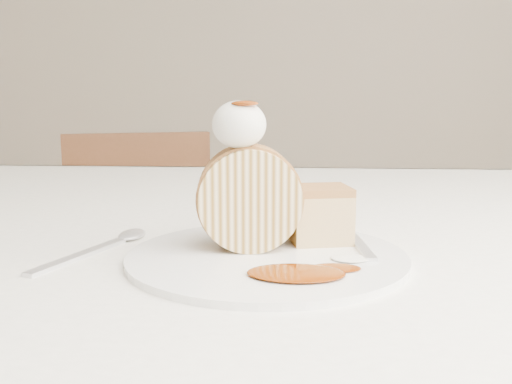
{
  "coord_description": "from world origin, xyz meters",
  "views": [
    {
      "loc": [
        -0.03,
        -0.48,
        0.89
      ],
      "look_at": [
        -0.06,
        0.0,
        0.81
      ],
      "focal_mm": 40.0,
      "sensor_mm": 36.0,
      "label": 1
    }
  ],
  "objects": [
    {
      "name": "table",
      "position": [
        0.0,
        0.2,
        0.66
      ],
      "size": [
        1.4,
        0.9,
        0.75
      ],
      "color": "white",
      "rests_on": "ground"
    },
    {
      "name": "chair_far",
      "position": [
        -0.47,
        1.06,
        0.45
      ],
      "size": [
        0.48,
        0.48,
        0.8
      ],
      "rotation": [
        0.0,
        0.0,
        3.49
      ],
      "color": "brown",
      "rests_on": "ground"
    },
    {
      "name": "plate",
      "position": [
        -0.05,
        -0.01,
        0.75
      ],
      "size": [
        0.29,
        0.29,
        0.01
      ],
      "primitive_type": "cylinder",
      "rotation": [
        0.0,
        0.0,
        0.21
      ],
      "color": "white",
      "rests_on": "table"
    },
    {
      "name": "roulade_slice",
      "position": [
        -0.07,
        0.01,
        0.8
      ],
      "size": [
        0.09,
        0.06,
        0.09
      ],
      "primitive_type": "cylinder",
      "rotation": [
        1.57,
        0.0,
        0.12
      ],
      "color": "beige",
      "rests_on": "plate"
    },
    {
      "name": "cake_chunk",
      "position": [
        -0.0,
        0.04,
        0.78
      ],
      "size": [
        0.06,
        0.06,
        0.04
      ],
      "primitive_type": "cube",
      "rotation": [
        0.0,
        0.0,
        0.21
      ],
      "color": "#AC7941",
      "rests_on": "plate"
    },
    {
      "name": "whipped_cream",
      "position": [
        -0.08,
        0.0,
        0.87
      ],
      "size": [
        0.05,
        0.05,
        0.04
      ],
      "primitive_type": "ellipsoid",
      "color": "white",
      "rests_on": "roulade_slice"
    },
    {
      "name": "caramel_drizzle",
      "position": [
        -0.07,
        -0.0,
        0.89
      ],
      "size": [
        0.02,
        0.02,
        0.01
      ],
      "primitive_type": "ellipsoid",
      "color": "#6C2604",
      "rests_on": "whipped_cream"
    },
    {
      "name": "caramel_pool",
      "position": [
        -0.03,
        -0.07,
        0.76
      ],
      "size": [
        0.08,
        0.06,
        0.0
      ],
      "primitive_type": null,
      "rotation": [
        0.0,
        0.0,
        0.21
      ],
      "color": "#6C2604",
      "rests_on": "plate"
    },
    {
      "name": "fork",
      "position": [
        0.03,
        0.02,
        0.76
      ],
      "size": [
        0.03,
        0.14,
        0.0
      ],
      "primitive_type": "cube",
      "rotation": [
        0.0,
        0.0,
        0.1
      ],
      "color": "silver",
      "rests_on": "plate"
    },
    {
      "name": "spoon",
      "position": [
        -0.22,
        -0.01,
        0.75
      ],
      "size": [
        0.07,
        0.15,
        0.0
      ],
      "primitive_type": "cube",
      "rotation": [
        0.0,
        0.0,
        -0.34
      ],
      "color": "silver",
      "rests_on": "table"
    }
  ]
}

